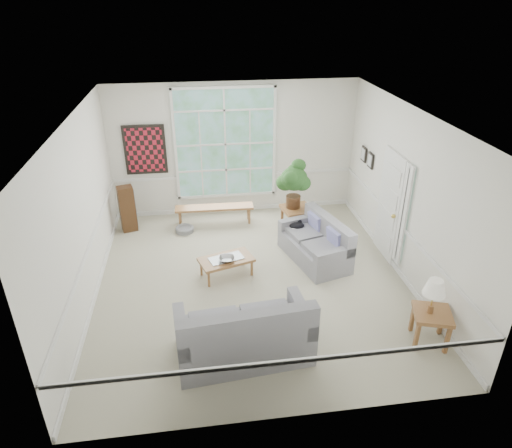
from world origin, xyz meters
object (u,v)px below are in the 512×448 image
Objects in this scene: loveseat_right at (315,240)px; coffee_table at (226,267)px; end_table at (296,221)px; side_table at (430,327)px; loveseat_front at (243,326)px.

loveseat_right reaches higher than coffee_table.
coffee_table is 1.60× the size of end_table.
side_table is at bearing -71.38° from end_table.
side_table is at bearing -7.88° from loveseat_front.
loveseat_right is 2.59× the size of end_table.
end_table is (1.55, 3.49, -0.21)m from loveseat_front.
coffee_table is (-1.73, -0.32, -0.24)m from loveseat_right.
end_table is 3.81m from side_table.
loveseat_front is at bearing -105.35° from coffee_table.
end_table reaches higher than coffee_table.
end_table is 1.11× the size of side_table.
loveseat_right is at bearing -84.45° from end_table.
coffee_table is at bearing 86.88° from loveseat_front.
side_table is (2.77, -0.13, -0.24)m from loveseat_front.
loveseat_right is 0.83× the size of loveseat_front.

